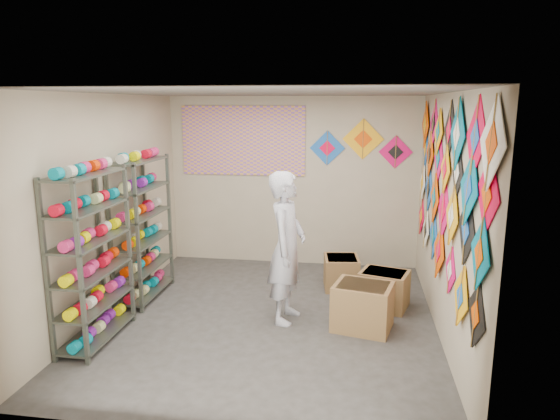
% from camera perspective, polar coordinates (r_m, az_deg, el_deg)
% --- Properties ---
extents(ground, '(4.50, 4.50, 0.00)m').
position_cam_1_polar(ground, '(6.27, -1.35, -12.25)').
color(ground, '#34312E').
extents(room_walls, '(4.50, 4.50, 4.50)m').
position_cam_1_polar(room_walls, '(5.79, -1.43, 2.76)').
color(room_walls, tan).
rests_on(room_walls, ground).
extents(shelf_rack_front, '(0.40, 1.10, 1.90)m').
position_cam_1_polar(shelf_rack_front, '(5.77, -20.74, -5.16)').
color(shelf_rack_front, '#4C5147').
rests_on(shelf_rack_front, ground).
extents(shelf_rack_back, '(0.40, 1.10, 1.90)m').
position_cam_1_polar(shelf_rack_back, '(6.88, -15.47, -2.10)').
color(shelf_rack_back, '#4C5147').
rests_on(shelf_rack_back, ground).
extents(string_spools, '(0.12, 2.36, 0.12)m').
position_cam_1_polar(string_spools, '(6.29, -17.92, -2.66)').
color(string_spools, '#DE266A').
rests_on(string_spools, ground).
extents(kite_wall_display, '(0.06, 4.40, 2.05)m').
position_cam_1_polar(kite_wall_display, '(5.70, 18.42, 2.59)').
color(kite_wall_display, black).
rests_on(kite_wall_display, room_walls).
extents(back_wall_kites, '(1.58, 0.02, 0.77)m').
position_cam_1_polar(back_wall_kites, '(7.89, 9.19, 7.29)').
color(back_wall_kites, blue).
rests_on(back_wall_kites, room_walls).
extents(poster, '(2.00, 0.01, 1.10)m').
position_cam_1_polar(poster, '(8.08, -4.25, 7.89)').
color(poster, purple).
rests_on(poster, room_walls).
extents(shopkeeper, '(0.78, 0.62, 1.82)m').
position_cam_1_polar(shopkeeper, '(5.93, 0.80, -4.30)').
color(shopkeeper, silver).
rests_on(shopkeeper, ground).
extents(carton_a, '(0.75, 0.67, 0.54)m').
position_cam_1_polar(carton_a, '(5.98, 9.43, -10.83)').
color(carton_a, '#946940').
rests_on(carton_a, ground).
extents(carton_b, '(0.70, 0.63, 0.48)m').
position_cam_1_polar(carton_b, '(6.63, 11.78, -8.88)').
color(carton_b, '#946940').
rests_on(carton_b, ground).
extents(carton_c, '(0.53, 0.58, 0.45)m').
position_cam_1_polar(carton_c, '(7.20, 7.02, -7.11)').
color(carton_c, '#946940').
rests_on(carton_c, ground).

